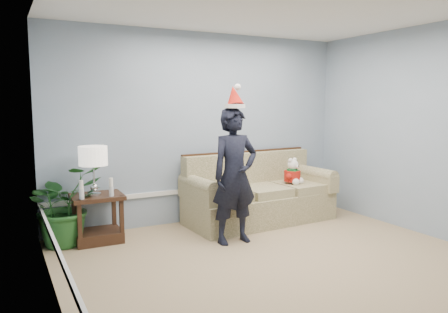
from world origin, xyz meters
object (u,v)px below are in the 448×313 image
houseplant (64,205)px  side_table (98,223)px  teddy_bear (293,174)px  table_lamp (93,158)px  sofa (258,197)px  man (235,176)px

houseplant → side_table: bearing=-11.4°
side_table → teddy_bear: size_ratio=1.60×
table_lamp → teddy_bear: table_lamp is taller
side_table → houseplant: 0.46m
sofa → teddy_bear: (0.52, -0.13, 0.31)m
man → teddy_bear: bearing=22.8°
sofa → man: (-0.78, -0.71, 0.48)m
sofa → man: 1.15m
table_lamp → houseplant: bearing=161.1°
man → teddy_bear: man is taller
table_lamp → side_table: bearing=47.8°
sofa → man: bearing=-140.4°
side_table → teddy_bear: (2.78, -0.21, 0.43)m
sofa → houseplant: sofa is taller
table_lamp → teddy_bear: bearing=-3.4°
man → sofa: bearing=41.2°
side_table → sofa: bearing=-2.0°
sofa → side_table: size_ratio=3.48×
man → teddy_bear: 1.43m
houseplant → man: size_ratio=0.59×
side_table → man: bearing=-27.9°
sofa → side_table: (-2.27, 0.08, -0.12)m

